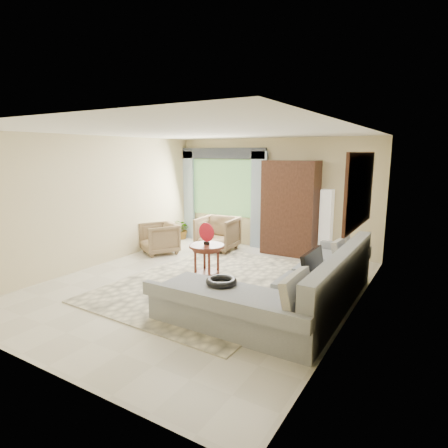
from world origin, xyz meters
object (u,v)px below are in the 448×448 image
Objects in this scene: armchair_left at (159,238)px; potted_plant at (182,229)px; armoire at (290,208)px; tv_screen at (313,268)px; coffee_table at (207,261)px; armchair_right at (217,234)px; floor_lamp at (326,224)px; sectional_sofa at (296,292)px.

armchair_left reaches higher than potted_plant.
armoire reaches higher than potted_plant.
tv_screen is 5.39m from potted_plant.
tv_screen reaches higher than armchair_left.
armchair_right is at bearing 116.42° from coffee_table.
armchair_right is 1.79m from armoire.
floor_lamp is (2.37, 0.61, 0.35)m from armchair_right.
sectional_sofa is 0.52m from tv_screen.
tv_screen reaches higher than armchair_right.
armchair_left is at bearing -150.39° from armoire.
sectional_sofa is 3.24m from armoire.
coffee_table is 0.30× the size of armoire.
armoire is (1.57, 0.55, 0.65)m from armchair_right.
floor_lamp reaches higher than tv_screen.
sectional_sofa is 5.09m from potted_plant.
armchair_right is at bearing -19.74° from potted_plant.
armchair_left is 1.48m from potted_plant.
armchair_right is (-0.91, 1.83, 0.06)m from coffee_table.
tv_screen is 3.36m from armoire.
sectional_sofa is at bearing -15.21° from coffee_table.
armchair_left is 1.48× the size of potted_plant.
tv_screen is at bearing -33.33° from potted_plant.
tv_screen reaches higher than sectional_sofa.
coffee_table is at bearing -45.15° from potted_plant.
armchair_left is (-1.91, 0.92, 0.01)m from coffee_table.
potted_plant is at bearing 155.22° from armchair_right.
armchair_right is 1.70× the size of potted_plant.
armoire is at bearing 59.82° from armchair_left.
coffee_table reaches higher than potted_plant.
tv_screen is 3.93m from armchair_right.
coffee_table is 2.12m from armchair_left.
armchair_left is at bearing -142.81° from armchair_right.
coffee_table is at bearing 164.79° from sectional_sofa.
coffee_table is 3.30m from potted_plant.
armchair_right is (-3.07, 2.44, -0.32)m from tv_screen.
sectional_sofa is at bearing -66.94° from armoire.
potted_plant is 3.09m from armoire.
tv_screen is at bearing -19.65° from sectional_sofa.
sectional_sofa is 3.03m from floor_lamp.
floor_lamp is at bearing 1.56° from potted_plant.
tv_screen is 0.98× the size of armchair_left.
tv_screen is at bearing 9.57° from armchair_left.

